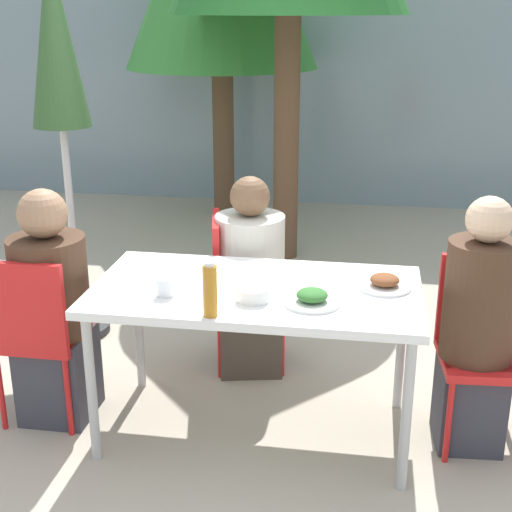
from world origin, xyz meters
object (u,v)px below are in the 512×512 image
Objects in this scene: person_far at (250,283)px; closed_umbrella at (57,58)px; salad_bowl at (253,294)px; person_right at (477,332)px; chair_left at (36,327)px; person_left at (53,314)px; chair_far at (235,280)px; bottle at (210,290)px; chair_right at (483,336)px; drinking_cup at (166,287)px.

person_far is 1.65m from closed_umbrella.
person_right is at bearing 12.62° from salad_bowl.
chair_left is 0.75× the size of person_left.
chair_far is 3.71× the size of bottle.
bottle is (0.85, -0.34, 0.31)m from person_left.
chair_right is 0.38× the size of closed_umbrella.
closed_umbrella is (-0.28, 0.93, 1.13)m from person_left.
person_far is 1.04m from bottle.
chair_far is at bearing 41.45° from person_left.
person_left is at bearing -73.30° from closed_umbrella.
chair_right is at bearing 6.31° from chair_left.
chair_far is at bearing -13.40° from closed_umbrella.
person_right is at bearing 51.51° from chair_far.
drinking_cup is (-0.24, -0.80, 0.28)m from person_far.
person_left reaches higher than drinking_cup.
chair_far is at bearing -121.96° from person_far.
person_far is (-1.12, 0.58, -0.06)m from person_right.
salad_bowl is (0.15, -0.79, 0.27)m from person_far.
closed_umbrella reaches higher than chair_left.
bottle is (0.09, -1.01, 0.35)m from chair_far.
bottle is at bearing -15.88° from chair_left.
chair_left is 1.00× the size of chair_far.
closed_umbrella is at bearing -115.25° from chair_far.
chair_far is 0.90m from salad_bowl.
person_right reaches higher than chair_left.
closed_umbrella is at bearing 106.56° from person_left.
closed_umbrella reaches higher than salad_bowl.
person_right is 1.26m from person_far.
person_far reaches higher than chair_far.
closed_umbrella reaches higher than person_left.
chair_left is 0.10m from person_left.
bottle is (-1.17, -0.49, 0.35)m from chair_right.
drinking_cup is at bearing -28.60° from person_far.
person_right is at bearing 19.87° from bottle.
bottle is at bearing -21.55° from person_left.
chair_left is at bearing -77.22° from closed_umbrella.
closed_umbrella reaches higher than chair_right.
person_right is 1.40m from drinking_cup.
chair_left is 1.16m from person_far.
person_right is 14.65× the size of drinking_cup.
closed_umbrella is 1.88m from bottle.
person_right is 1.23m from bottle.
chair_right is 1.27m from person_far.
chair_right is 10.70× the size of drinking_cup.
chair_right is at bearing 55.49° from chair_far.
closed_umbrella is (-1.04, 0.25, 1.16)m from chair_far.
chair_far is (0.81, 0.76, 0.00)m from chair_left.
closed_umbrella is 1.66m from drinking_cup.
salad_bowl is at bearing -1.46° from person_far.
chair_left is at bearing -121.96° from person_left.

